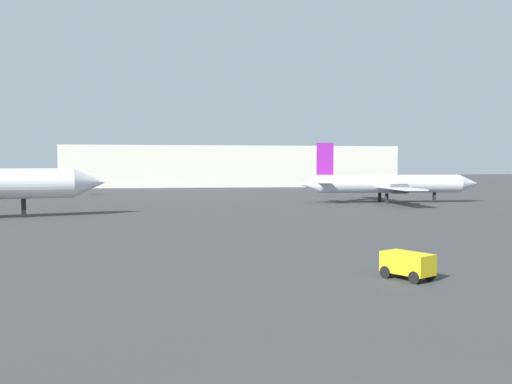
# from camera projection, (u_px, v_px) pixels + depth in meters

# --- Properties ---
(airplane_distant) EXTENTS (27.20, 24.78, 8.79)m
(airplane_distant) POSITION_uv_depth(u_px,v_px,m) (389.00, 184.00, 80.01)
(airplane_distant) COLOR silver
(airplane_distant) RESTS_ON ground_plane
(baggage_cart) EXTENTS (2.33, 2.73, 1.30)m
(baggage_cart) POSITION_uv_depth(u_px,v_px,m) (408.00, 264.00, 26.34)
(baggage_cart) COLOR gold
(baggage_cart) RESTS_ON ground_plane
(terminal_building) EXTENTS (85.02, 18.69, 10.49)m
(terminal_building) POSITION_uv_depth(u_px,v_px,m) (231.00, 166.00, 144.28)
(terminal_building) COLOR beige
(terminal_building) RESTS_ON ground_plane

